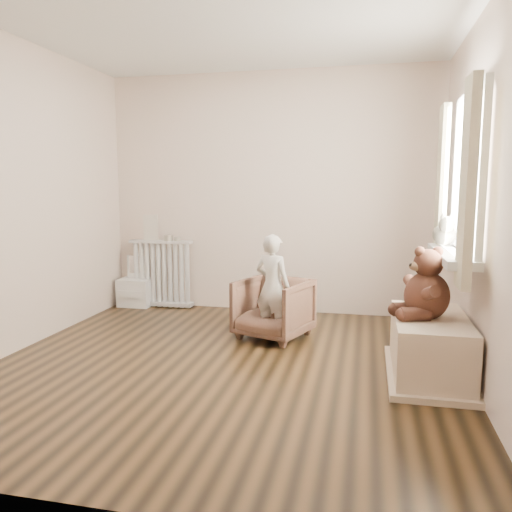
% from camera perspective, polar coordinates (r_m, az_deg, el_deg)
% --- Properties ---
extents(floor, '(3.60, 3.60, 0.01)m').
position_cam_1_polar(floor, '(3.98, -3.61, -12.31)').
color(floor, black).
rests_on(floor, ground).
extents(ceiling, '(3.60, 3.60, 0.01)m').
position_cam_1_polar(ceiling, '(3.93, -3.98, 26.08)').
color(ceiling, white).
rests_on(ceiling, ground).
extents(back_wall, '(3.60, 0.02, 2.60)m').
position_cam_1_polar(back_wall, '(5.48, 1.57, 7.14)').
color(back_wall, '#EDE4CA').
rests_on(back_wall, ground).
extents(front_wall, '(3.60, 0.02, 2.60)m').
position_cam_1_polar(front_wall, '(2.07, -18.04, 5.43)').
color(front_wall, '#EDE4CA').
rests_on(front_wall, ground).
extents(left_wall, '(0.02, 3.60, 2.60)m').
position_cam_1_polar(left_wall, '(4.58, -26.08, 6.19)').
color(left_wall, '#EDE4CA').
rests_on(left_wall, ground).
extents(right_wall, '(0.02, 3.60, 2.60)m').
position_cam_1_polar(right_wall, '(3.66, 24.55, 6.03)').
color(right_wall, '#EDE4CA').
rests_on(right_wall, ground).
extents(window, '(0.03, 0.90, 1.10)m').
position_cam_1_polar(window, '(3.95, 23.21, 8.38)').
color(window, white).
rests_on(window, right_wall).
extents(window_sill, '(0.22, 1.10, 0.06)m').
position_cam_1_polar(window_sill, '(3.96, 21.47, 0.04)').
color(window_sill, silver).
rests_on(window_sill, right_wall).
extents(curtain_left, '(0.06, 0.26, 1.30)m').
position_cam_1_polar(curtain_left, '(3.36, 23.06, 7.54)').
color(curtain_left, beige).
rests_on(curtain_left, right_wall).
extents(curtain_right, '(0.06, 0.26, 1.30)m').
position_cam_1_polar(curtain_right, '(4.49, 20.45, 7.62)').
color(curtain_right, beige).
rests_on(curtain_right, right_wall).
extents(radiator, '(0.73, 0.14, 0.77)m').
position_cam_1_polar(radiator, '(5.82, -10.74, -1.95)').
color(radiator, silver).
rests_on(radiator, floor).
extents(paper_doll, '(0.17, 0.02, 0.29)m').
position_cam_1_polar(paper_doll, '(5.80, -11.96, 3.21)').
color(paper_doll, beige).
rests_on(paper_doll, radiator).
extents(tin_a, '(0.11, 0.11, 0.06)m').
position_cam_1_polar(tin_a, '(5.73, -9.99, 2.07)').
color(tin_a, '#A59E8C').
rests_on(tin_a, radiator).
extents(tin_b, '(0.08, 0.08, 0.04)m').
position_cam_1_polar(tin_b, '(5.69, -8.97, 1.95)').
color(tin_b, '#A59E8C').
rests_on(tin_b, radiator).
extents(toy_vanity, '(0.37, 0.27, 0.58)m').
position_cam_1_polar(toy_vanity, '(5.95, -13.60, -2.95)').
color(toy_vanity, silver).
rests_on(toy_vanity, floor).
extents(armchair, '(0.76, 0.77, 0.55)m').
position_cam_1_polar(armchair, '(4.58, 2.00, -6.00)').
color(armchair, brown).
rests_on(armchair, floor).
extents(child, '(0.40, 0.33, 0.94)m').
position_cam_1_polar(child, '(4.48, 1.90, -3.47)').
color(child, beige).
rests_on(child, armchair).
extents(toy_bench, '(0.51, 0.96, 0.45)m').
position_cam_1_polar(toy_bench, '(3.89, 19.20, -10.12)').
color(toy_bench, beige).
rests_on(toy_bench, floor).
extents(teddy_bear, '(0.49, 0.43, 0.50)m').
position_cam_1_polar(teddy_bear, '(3.73, 18.97, -3.42)').
color(teddy_bear, '#331911').
rests_on(teddy_bear, toy_bench).
extents(plush_cat, '(0.28, 0.34, 0.25)m').
position_cam_1_polar(plush_cat, '(4.30, 20.72, 2.40)').
color(plush_cat, '#676359').
rests_on(plush_cat, window_sill).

